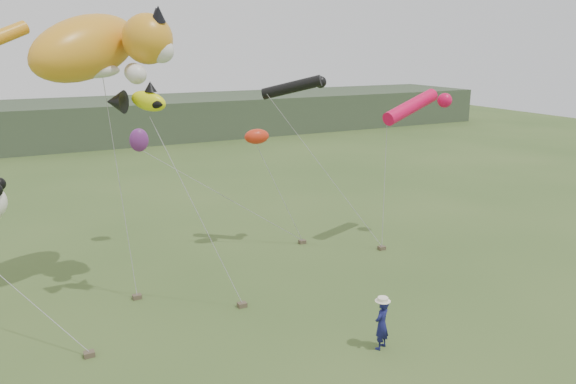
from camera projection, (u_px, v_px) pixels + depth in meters
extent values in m
plane|color=#385123|center=(311.00, 339.00, 18.73)|extent=(120.00, 120.00, 0.00)
cube|color=#2D3D28|center=(96.00, 121.00, 57.02)|extent=(90.00, 12.00, 4.00)
imported|color=#151750|center=(382.00, 324.00, 17.98)|extent=(0.73, 0.63, 1.70)
cube|color=brown|center=(137.00, 297.00, 21.71)|extent=(0.33, 0.26, 0.17)
cube|color=brown|center=(242.00, 305.00, 21.04)|extent=(0.33, 0.26, 0.17)
cube|color=brown|center=(382.00, 248.00, 26.92)|extent=(0.33, 0.26, 0.17)
cube|color=brown|center=(89.00, 354.00, 17.69)|extent=(0.33, 0.26, 0.17)
cube|color=brown|center=(302.00, 242.00, 27.75)|extent=(0.33, 0.26, 0.17)
ellipsoid|color=orange|center=(86.00, 48.00, 20.27)|extent=(5.54, 4.83, 3.28)
sphere|color=orange|center=(148.00, 39.00, 20.21)|extent=(1.81, 1.81, 1.81)
cone|color=black|center=(158.00, 14.00, 19.69)|extent=(0.56, 0.69, 0.68)
cone|color=black|center=(157.00, 15.00, 20.65)|extent=(0.56, 0.65, 0.64)
sphere|color=silver|center=(161.00, 50.00, 20.23)|extent=(0.91, 0.91, 0.91)
ellipsoid|color=silver|center=(95.00, 71.00, 20.31)|extent=(1.77, 0.89, 0.55)
sphere|color=silver|center=(137.00, 74.00, 19.73)|extent=(0.71, 0.71, 0.71)
sphere|color=silver|center=(134.00, 72.00, 21.04)|extent=(0.71, 0.71, 0.71)
cylinder|color=orange|center=(3.00, 36.00, 19.72)|extent=(1.88, 1.37, 1.09)
ellipsoid|color=#E2E80D|center=(149.00, 101.00, 19.38)|extent=(1.43, 1.23, 0.93)
cone|color=black|center=(115.00, 102.00, 19.14)|extent=(0.97, 1.02, 0.80)
cone|color=black|center=(150.00, 87.00, 19.29)|extent=(0.45, 0.45, 0.36)
cone|color=black|center=(160.00, 105.00, 19.13)|extent=(0.47, 0.50, 0.36)
cone|color=black|center=(153.00, 102.00, 19.90)|extent=(0.47, 0.50, 0.36)
cylinder|color=black|center=(292.00, 87.00, 25.28)|extent=(2.45, 2.20, 1.16)
sphere|color=black|center=(320.00, 82.00, 25.38)|extent=(0.55, 0.55, 0.55)
cylinder|color=#D80941|center=(411.00, 107.00, 26.61)|extent=(3.56, 1.50, 1.54)
sphere|color=#D80941|center=(445.00, 100.00, 26.74)|extent=(0.69, 0.69, 0.69)
ellipsoid|color=red|center=(257.00, 136.00, 25.68)|extent=(1.19, 0.69, 0.69)
ellipsoid|color=#68246F|center=(139.00, 140.00, 26.07)|extent=(0.89, 0.60, 1.09)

